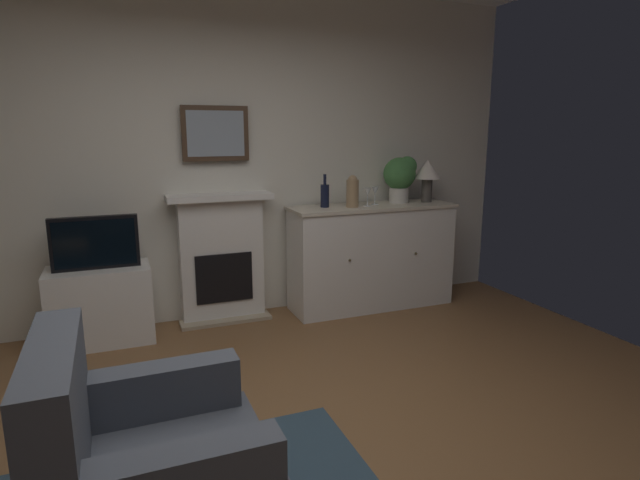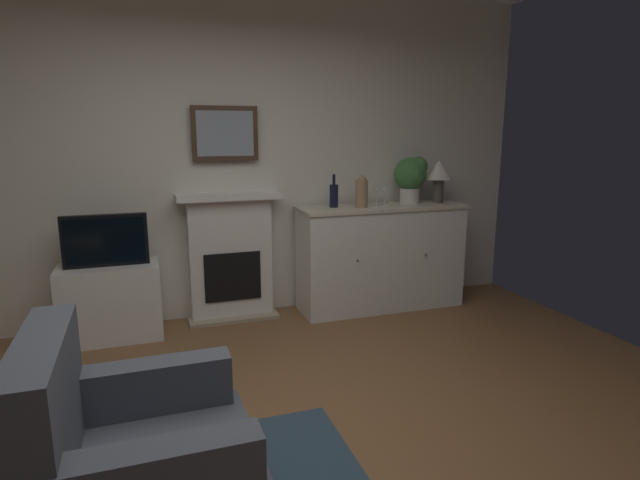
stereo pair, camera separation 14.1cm
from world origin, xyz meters
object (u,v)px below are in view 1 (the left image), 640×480
at_px(potted_plant_small, 401,175).
at_px(table_lamp, 427,172).
at_px(vase_decorative, 352,191).
at_px(armchair, 145,471).
at_px(wine_bottle, 325,195).
at_px(wine_glass_left, 368,193).
at_px(wine_glass_center, 375,191).
at_px(tv_set, 95,243).
at_px(fireplace_unit, 222,258).
at_px(sideboard_cabinet, 371,256).
at_px(framed_picture, 215,134).
at_px(tv_cabinet, 101,305).

bearing_deg(potted_plant_small, table_lamp, -9.83).
height_order(vase_decorative, armchair, vase_decorative).
height_order(wine_bottle, wine_glass_left, wine_bottle).
distance_m(wine_glass_center, armchair, 3.27).
bearing_deg(potted_plant_small, vase_decorative, -169.92).
relative_size(wine_bottle, armchair, 0.32).
bearing_deg(table_lamp, potted_plant_small, 170.17).
bearing_deg(potted_plant_small, tv_set, -178.84).
height_order(wine_glass_center, tv_set, wine_glass_center).
bearing_deg(wine_glass_center, fireplace_unit, 173.60).
bearing_deg(vase_decorative, wine_bottle, 158.62).
bearing_deg(wine_bottle, wine_glass_left, -12.42).
bearing_deg(wine_bottle, armchair, -125.64).
xyz_separation_m(sideboard_cabinet, vase_decorative, (-0.23, -0.05, 0.62)).
xyz_separation_m(sideboard_cabinet, wine_bottle, (-0.45, 0.04, 0.58)).
distance_m(framed_picture, wine_glass_center, 1.49).
height_order(wine_bottle, tv_cabinet, wine_bottle).
relative_size(wine_glass_left, potted_plant_small, 0.38).
height_order(table_lamp, wine_glass_center, table_lamp).
bearing_deg(sideboard_cabinet, fireplace_unit, 172.54).
relative_size(fireplace_unit, table_lamp, 2.75).
bearing_deg(fireplace_unit, sideboard_cabinet, -7.46).
bearing_deg(potted_plant_small, wine_glass_left, -166.90).
distance_m(wine_bottle, wine_glass_left, 0.39).
bearing_deg(potted_plant_small, armchair, -136.05).
relative_size(fireplace_unit, potted_plant_small, 2.56).
height_order(tv_cabinet, potted_plant_small, potted_plant_small).
bearing_deg(framed_picture, sideboard_cabinet, -9.34).
xyz_separation_m(wine_bottle, armchair, (-1.69, -2.35, -0.68)).
bearing_deg(potted_plant_small, sideboard_cabinet, -171.69).
height_order(wine_bottle, tv_set, wine_bottle).
height_order(vase_decorative, tv_set, vase_decorative).
height_order(framed_picture, wine_bottle, framed_picture).
distance_m(framed_picture, potted_plant_small, 1.72).
bearing_deg(vase_decorative, tv_set, 178.86).
bearing_deg(wine_bottle, sideboard_cabinet, -4.86).
height_order(wine_glass_left, vase_decorative, vase_decorative).
bearing_deg(fireplace_unit, potted_plant_small, -4.53).
relative_size(wine_bottle, vase_decorative, 1.03).
relative_size(wine_glass_left, wine_glass_center, 1.00).
bearing_deg(armchair, fireplace_unit, 72.49).
bearing_deg(potted_plant_small, framed_picture, 173.92).
distance_m(framed_picture, armchair, 2.92).
distance_m(sideboard_cabinet, vase_decorative, 0.66).
relative_size(wine_bottle, tv_cabinet, 0.39).
bearing_deg(wine_bottle, potted_plant_small, 0.52).
bearing_deg(table_lamp, sideboard_cabinet, -180.00).
distance_m(vase_decorative, armchair, 3.05).
relative_size(wine_glass_center, armchair, 0.18).
height_order(fireplace_unit, vase_decorative, vase_decorative).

